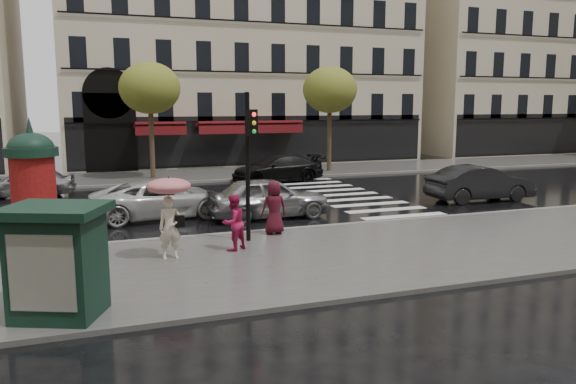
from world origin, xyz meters
name	(u,v)px	position (x,y,z in m)	size (l,w,h in m)	color
ground	(296,256)	(0.00, 0.00, 0.00)	(160.00, 160.00, 0.00)	black
near_sidewalk	(302,258)	(0.00, -0.50, 0.06)	(90.00, 7.00, 0.12)	#474744
far_sidewalk	(185,176)	(0.00, 19.00, 0.06)	(90.00, 6.00, 0.12)	#474744
near_kerb	(265,232)	(0.00, 3.00, 0.07)	(90.00, 0.25, 0.14)	slate
far_kerb	(194,182)	(0.00, 16.00, 0.07)	(90.00, 0.25, 0.14)	slate
zebra_crossing	(343,194)	(6.00, 9.60, 0.01)	(3.60, 11.75, 0.01)	silver
bldg_far_corner	(234,14)	(6.00, 30.00, 11.31)	(26.00, 14.00, 22.90)	#B7A88C
bldg_far_right	(519,30)	(34.00, 30.00, 11.31)	(24.00, 14.00, 22.90)	#B7A88C
tree_far_left	(150,89)	(-2.00, 18.00, 5.17)	(3.40, 3.40, 6.64)	#38281C
tree_far_right	(330,90)	(9.00, 18.00, 5.17)	(3.40, 3.40, 6.64)	#38281C
woman_umbrella	(169,204)	(-3.47, 0.54, 1.63)	(1.19, 1.19, 2.30)	beige
woman_red	(233,222)	(-1.63, 0.83, 0.93)	(0.79, 0.62, 1.63)	#B11546
man_burgundy	(274,208)	(0.13, 2.40, 0.99)	(0.85, 0.55, 1.73)	#440D1A
morris_column	(34,189)	(-6.96, 2.40, 1.97)	(1.43, 1.43, 3.86)	black
traffic_light	(249,152)	(-0.88, 1.72, 2.88)	(0.34, 0.45, 4.55)	black
newsstand	(58,260)	(-6.16, -3.00, 1.27)	(2.33, 2.18, 2.24)	black
car_silver	(268,197)	(0.92, 5.47, 0.79)	(1.87, 4.66, 1.59)	#9A9A9E
car_darkgrey	(480,183)	(11.04, 5.91, 0.80)	(1.68, 4.83, 1.59)	black
car_white	(161,199)	(-2.91, 6.87, 0.72)	(2.40, 5.21, 1.45)	silver
car_black	(277,168)	(4.49, 14.94, 0.75)	(2.10, 5.17, 1.50)	black
car_far_silver	(26,182)	(-8.23, 13.89, 0.73)	(1.72, 4.27, 1.45)	#9A9A9E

